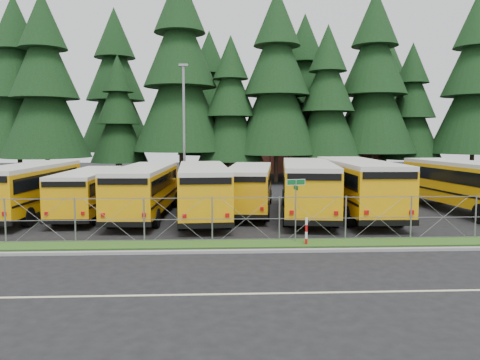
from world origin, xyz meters
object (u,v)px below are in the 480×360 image
(striped_bollard, at_px, (306,232))
(light_standard, at_px, (184,125))
(bus_4, at_px, (250,189))
(bus_1, at_px, (90,193))
(bus_2, at_px, (145,192))
(bus_0, at_px, (32,190))
(bus_5, at_px, (307,189))
(street_sign, at_px, (296,197))
(bus_3, at_px, (203,192))
(bus_6, at_px, (356,188))
(bus_east, at_px, (462,187))

(striped_bollard, xyz_separation_m, light_standard, (-6.39, 17.03, 4.90))
(bus_4, bearing_deg, bus_1, -166.49)
(bus_2, xyz_separation_m, striped_bollard, (7.96, -7.38, -0.87))
(bus_0, relative_size, striped_bollard, 9.65)
(bus_2, bearing_deg, striped_bollard, -40.30)
(bus_0, distance_m, bus_4, 12.82)
(striped_bollard, height_order, light_standard, light_standard)
(bus_0, xyz_separation_m, bus_5, (16.03, -0.58, 0.07))
(street_sign, height_order, striped_bollard, street_sign)
(bus_2, height_order, bus_3, bus_3)
(bus_0, relative_size, bus_2, 1.03)
(bus_6, bearing_deg, bus_2, -178.53)
(bus_5, bearing_deg, bus_0, -174.42)
(bus_east, bearing_deg, bus_1, 173.37)
(bus_6, bearing_deg, bus_3, -175.89)
(bus_4, distance_m, bus_east, 12.91)
(bus_east, height_order, light_standard, light_standard)
(bus_4, xyz_separation_m, light_standard, (-4.58, 8.00, 4.09))
(bus_2, bearing_deg, light_standard, 83.31)
(bus_6, relative_size, light_standard, 1.22)
(bus_1, relative_size, street_sign, 3.63)
(bus_4, height_order, light_standard, light_standard)
(bus_1, bearing_deg, light_standard, 61.39)
(bus_4, height_order, street_sign, bus_4)
(bus_2, bearing_deg, bus_3, -4.34)
(bus_5, bearing_deg, bus_2, -172.02)
(bus_3, bearing_deg, bus_2, 169.76)
(bus_0, xyz_separation_m, light_standard, (8.20, 9.02, 3.98))
(bus_0, height_order, striped_bollard, bus_0)
(bus_0, bearing_deg, bus_4, 6.93)
(bus_2, relative_size, bus_4, 1.04)
(bus_5, distance_m, street_sign, 7.16)
(bus_1, distance_m, bus_5, 12.73)
(bus_2, relative_size, bus_3, 0.98)
(bus_east, distance_m, striped_bollard, 13.71)
(bus_6, xyz_separation_m, street_sign, (-4.73, -6.90, 0.41))
(bus_east, bearing_deg, bus_2, 175.32)
(bus_5, xyz_separation_m, street_sign, (-1.83, -6.91, 0.45))
(bus_1, bearing_deg, bus_2, -11.23)
(bus_2, xyz_separation_m, bus_4, (6.16, 1.65, -0.06))
(bus_3, relative_size, street_sign, 4.08)
(bus_6, bearing_deg, bus_5, -178.92)
(bus_2, bearing_deg, bus_east, 4.50)
(bus_6, bearing_deg, bus_4, 166.65)
(bus_1, relative_size, bus_5, 0.84)
(bus_6, bearing_deg, bus_0, 179.47)
(bus_2, relative_size, bus_6, 0.90)
(light_standard, bearing_deg, bus_3, -80.13)
(bus_4, xyz_separation_m, bus_6, (6.15, -1.60, 0.21))
(street_sign, distance_m, striped_bollard, 1.58)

